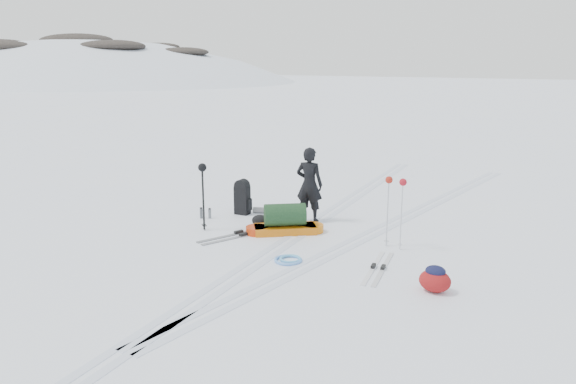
# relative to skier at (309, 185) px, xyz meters

# --- Properties ---
(ground) EXTENTS (200.00, 200.00, 0.00)m
(ground) POSITION_rel_skier_xyz_m (0.28, -1.31, -0.83)
(ground) COLOR white
(ground) RESTS_ON ground
(ski_tracks) EXTENTS (3.38, 17.97, 0.01)m
(ski_tracks) POSITION_rel_skier_xyz_m (0.90, -0.44, -0.82)
(ski_tracks) COLOR silver
(ski_tracks) RESTS_ON ground
(skier) EXTENTS (0.64, 0.46, 1.65)m
(skier) POSITION_rel_skier_xyz_m (0.00, 0.00, 0.00)
(skier) COLOR black
(skier) RESTS_ON ground
(pulk_sled) EXTENTS (1.57, 1.34, 0.62)m
(pulk_sled) POSITION_rel_skier_xyz_m (-0.03, -1.03, -0.59)
(pulk_sled) COLOR #D0670C
(pulk_sled) RESTS_ON ground
(expedition_rucksack) EXTENTS (0.83, 0.58, 0.82)m
(expedition_rucksack) POSITION_rel_skier_xyz_m (-1.55, -0.22, -0.45)
(expedition_rucksack) COLOR black
(expedition_rucksack) RESTS_ON ground
(ski_poles_black) EXTENTS (0.19, 0.18, 1.43)m
(ski_poles_black) POSITION_rel_skier_xyz_m (-1.61, -1.69, 0.34)
(ski_poles_black) COLOR black
(ski_poles_black) RESTS_ON ground
(ski_poles_silver) EXTENTS (0.43, 0.21, 1.37)m
(ski_poles_silver) POSITION_rel_skier_xyz_m (2.23, -0.83, 0.32)
(ski_poles_silver) COLOR #B0B2B8
(ski_poles_silver) RESTS_ON ground
(touring_skis_grey) EXTENTS (1.03, 1.88, 0.07)m
(touring_skis_grey) POSITION_rel_skier_xyz_m (-0.73, -1.60, -0.81)
(touring_skis_grey) COLOR #9799A0
(touring_skis_grey) RESTS_ON ground
(touring_skis_white) EXTENTS (0.52, 1.71, 0.06)m
(touring_skis_white) POSITION_rel_skier_xyz_m (2.38, -2.01, -0.81)
(touring_skis_white) COLOR silver
(touring_skis_white) RESTS_ON ground
(rope_coil) EXTENTS (0.52, 0.52, 0.06)m
(rope_coil) POSITION_rel_skier_xyz_m (0.86, -2.45, -0.80)
(rope_coil) COLOR #62A0EF
(rope_coil) RESTS_ON ground
(small_daypack) EXTENTS (0.53, 0.42, 0.42)m
(small_daypack) POSITION_rel_skier_xyz_m (3.48, -2.51, -0.62)
(small_daypack) COLOR maroon
(small_daypack) RESTS_ON ground
(thermos_pair) EXTENTS (0.24, 0.17, 0.25)m
(thermos_pair) POSITION_rel_skier_xyz_m (-2.13, -0.97, -0.71)
(thermos_pair) COLOR #4F5255
(thermos_pair) RESTS_ON ground
(stuff_sack) EXTENTS (0.48, 0.42, 0.25)m
(stuff_sack) POSITION_rel_skier_xyz_m (-0.71, -0.89, -0.70)
(stuff_sack) COLOR black
(stuff_sack) RESTS_ON ground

